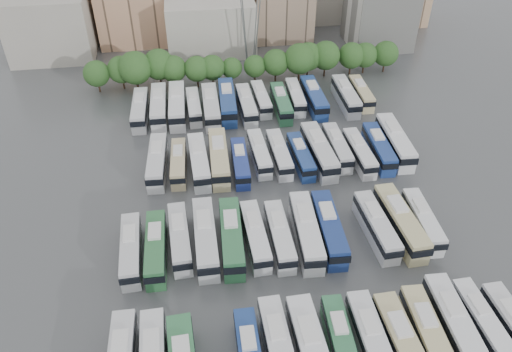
{
  "coord_description": "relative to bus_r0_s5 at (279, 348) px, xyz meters",
  "views": [
    {
      "loc": [
        -11.83,
        -53.51,
        48.6
      ],
      "look_at": [
        -3.26,
        5.35,
        3.0
      ],
      "focal_mm": 35.0,
      "sensor_mm": 36.0,
      "label": 1
    }
  ],
  "objects": [
    {
      "name": "bus_r2_s2",
      "position": [
        -9.81,
        35.62,
        -0.18
      ],
      "size": [
        2.79,
        10.88,
        3.39
      ],
      "rotation": [
        0.0,
        0.0,
        -0.04
      ],
      "color": "tan",
      "rests_on": "ground"
    },
    {
      "name": "bus_r3_s9",
      "position": [
        13.28,
        54.44,
        -0.12
      ],
      "size": [
        2.82,
        11.26,
        3.51
      ],
      "rotation": [
        0.0,
        0.0,
        -0.03
      ],
      "color": "silver",
      "rests_on": "ground"
    },
    {
      "name": "bus_r1_s1",
      "position": [
        -13.13,
        16.85,
        -0.03
      ],
      "size": [
        2.66,
        11.79,
        3.69
      ],
      "rotation": [
        0.0,
        0.0,
        -0.01
      ],
      "color": "#2E6B3C",
      "rests_on": "ground"
    },
    {
      "name": "bus_r0_s5",
      "position": [
        0.0,
        0.0,
        0.0
      ],
      "size": [
        2.89,
        12.01,
        3.75
      ],
      "rotation": [
        0.0,
        0.0,
        0.02
      ],
      "color": "silver",
      "rests_on": "ground"
    },
    {
      "name": "bus_r2_s3",
      "position": [
        -6.54,
        35.23,
        0.08
      ],
      "size": [
        3.2,
        12.54,
        3.91
      ],
      "rotation": [
        0.0,
        0.0,
        0.04
      ],
      "color": "white",
      "rests_on": "ground"
    },
    {
      "name": "bus_r3_s7",
      "position": [
        6.51,
        54.62,
        -0.16
      ],
      "size": [
        2.77,
        10.99,
        3.42
      ],
      "rotation": [
        0.0,
        0.0,
        0.04
      ],
      "color": "silver",
      "rests_on": "ground"
    },
    {
      "name": "bus_r2_s13",
      "position": [
        26.52,
        36.0,
        0.23
      ],
      "size": [
        3.47,
        13.58,
        4.23
      ],
      "rotation": [
        0.0,
        0.0,
        -0.04
      ],
      "color": "white",
      "rests_on": "ground"
    },
    {
      "name": "bus_r3_s10",
      "position": [
        16.65,
        53.2,
        0.15
      ],
      "size": [
        2.89,
        12.93,
        4.05
      ],
      "rotation": [
        0.0,
        0.0,
        0.01
      ],
      "color": "navy",
      "rests_on": "ground"
    },
    {
      "name": "bus_r0_s9",
      "position": [
        13.15,
        -1.71,
        0.06
      ],
      "size": [
        2.99,
        12.42,
        3.88
      ],
      "rotation": [
        0.0,
        0.0,
        0.02
      ],
      "color": "#BFB483",
      "rests_on": "ground"
    },
    {
      "name": "bus_r3_s8",
      "position": [
        10.03,
        52.23,
        -0.01
      ],
      "size": [
        2.72,
        11.92,
        3.73
      ],
      "rotation": [
        0.0,
        0.0,
        -0.01
      ],
      "color": "#2F6D47",
      "rests_on": "ground"
    },
    {
      "name": "bus_r2_s7",
      "position": [
        6.62,
        35.7,
        -0.11
      ],
      "size": [
        2.77,
        11.32,
        3.53
      ],
      "rotation": [
        0.0,
        0.0,
        0.03
      ],
      "color": "silver",
      "rests_on": "ground"
    },
    {
      "name": "bus_r3_s1",
      "position": [
        -13.07,
        53.98,
        0.18
      ],
      "size": [
        2.96,
        13.17,
        4.13
      ],
      "rotation": [
        0.0,
        0.0,
        -0.01
      ],
      "color": "silver",
      "rests_on": "ground"
    },
    {
      "name": "bus_r2_s12",
      "position": [
        23.3,
        34.85,
        -0.0
      ],
      "size": [
        3.04,
        12.01,
        3.74
      ],
      "rotation": [
        0.0,
        0.0,
        -0.04
      ],
      "color": "navy",
      "rests_on": "ground"
    },
    {
      "name": "bus_r2_s8",
      "position": [
        10.02,
        34.65,
        -0.18
      ],
      "size": [
        2.84,
        10.9,
        3.39
      ],
      "rotation": [
        0.0,
        0.0,
        0.04
      ],
      "color": "navy",
      "rests_on": "ground"
    },
    {
      "name": "tree_line",
      "position": [
        4.42,
        65.43,
        2.6
      ],
      "size": [
        66.18,
        8.07,
        8.5
      ],
      "color": "black",
      "rests_on": "ground"
    },
    {
      "name": "bus_r3_s5",
      "position": [
        -0.13,
        53.76,
        0.25
      ],
      "size": [
        3.48,
        13.68,
        4.26
      ],
      "rotation": [
        0.0,
        0.0,
        -0.04
      ],
      "color": "navy",
      "rests_on": "ground"
    },
    {
      "name": "bus_r2_s11",
      "position": [
        19.75,
        34.15,
        -0.1
      ],
      "size": [
        2.75,
        11.37,
        3.55
      ],
      "rotation": [
        0.0,
        0.0,
        0.02
      ],
      "color": "silver",
      "rests_on": "ground"
    },
    {
      "name": "ground",
      "position": [
        5.0,
        23.32,
        -1.84
      ],
      "size": [
        220.0,
        220.0,
        0.0
      ],
      "primitive_type": "plane",
      "color": "#424447",
      "rests_on": "ground"
    },
    {
      "name": "bus_r0_s12",
      "position": [
        23.14,
        0.07,
        -0.17
      ],
      "size": [
        2.63,
        10.91,
        3.4
      ],
      "rotation": [
        0.0,
        0.0,
        0.02
      ],
      "color": "silver",
      "rests_on": "ground"
    },
    {
      "name": "bus_r1_s11",
      "position": [
        20.03,
        16.82,
        0.19
      ],
      "size": [
        3.5,
        13.32,
        4.14
      ],
      "rotation": [
        0.0,
        0.0,
        0.05
      ],
      "color": "#C3BA86",
      "rests_on": "ground"
    },
    {
      "name": "bus_r2_s10",
      "position": [
        16.56,
        36.21,
        -0.09
      ],
      "size": [
        2.52,
        11.4,
        3.57
      ],
      "rotation": [
        0.0,
        0.0,
        0.0
      ],
      "color": "silver",
      "rests_on": "ground"
    },
    {
      "name": "bus_r0_s10",
      "position": [
        16.33,
        -0.85,
        0.01
      ],
      "size": [
        3.16,
        12.1,
        3.76
      ],
      "rotation": [
        0.0,
        0.0,
        -0.05
      ],
      "color": "#C6BB88",
      "rests_on": "ground"
    },
    {
      "name": "bus_r1_s8",
      "position": [
        10.02,
        17.1,
        0.12
      ],
      "size": [
        3.32,
        12.81,
        3.99
      ],
      "rotation": [
        0.0,
        0.0,
        -0.04
      ],
      "color": "navy",
      "rests_on": "ground"
    },
    {
      "name": "bus_r1_s0",
      "position": [
        -16.32,
        17.05,
        -0.08
      ],
      "size": [
        2.89,
        11.53,
        3.59
      ],
      "rotation": [
        0.0,
        0.0,
        0.03
      ],
      "color": "silver",
      "rests_on": "ground"
    },
    {
      "name": "bus_r0_s11",
      "position": [
        19.76,
        -0.05,
        0.1
      ],
      "size": [
        3.21,
        12.71,
        3.96
      ],
      "rotation": [
        0.0,
        0.0,
        -0.04
      ],
      "color": "silver",
      "rests_on": "ground"
    },
    {
      "name": "city_buildings",
      "position": [
        -2.46,
        95.18,
        6.03
      ],
      "size": [
        102.0,
        35.0,
        20.0
      ],
      "color": "#9E998E",
      "rests_on": "ground"
    },
    {
      "name": "bus_r2_s4",
      "position": [
        -3.3,
        35.61,
        0.19
      ],
      "size": [
        3.21,
        13.26,
        4.14
      ],
      "rotation": [
        0.0,
        0.0,
        -0.03
      ],
      "color": "#C8BA89",
      "rests_on": "ground"
    },
    {
      "name": "bus_r1_s10",
      "position": [
        16.6,
        16.72,
        0.0
      ],
      "size": [
        3.11,
        12.05,
        3.75
      ],
      "rotation": [
        0.0,
        0.0,
        0.04
      ],
      "color": "silver",
      "rests_on": "ground"
    },
    {
      "name": "bus_r1_s7",
      "position": [
        6.86,
        16.96,
        0.18
      ],
      "size": [
        3.49,
        13.22,
        4.11
      ],
      "rotation": [
        0.0,
        0.0,
        -0.05
      ],
      "color": "silver",
      "rests_on": "ground"
    },
    {
      "name": "bus_r0_s7",
      "position": [
        6.79,
        -0.08,
        -0.17
      ],
      "size": [
        2.91,
        10.93,
        3.4
      ],
      "rotation": [
        0.0,
        0.0,
        -0.05
      ],
      "color": "#307248",
      "rests_on": "ground"
    },
    {
      "name": "bus_r2_s1",
      "position": [
        -13.17,
        36.17,
        0.06
      ],
      "size": [
        3.32,
        12.48,
        3.88
      ],
      "rotation": [
        0.0,
        0.0,
        -0.05
      ],
      "color": "silver",
      "rests_on": "ground"
    },
    {
      "name": "bus_r0_s8",
      "position": [
        10.02,
        -0.86,
        0.03
      ],
      "size": [
        2.78,
        12.18,
        3.81
      ],
      "rotation": [
        0.0,
        0.0,
        -0.01
      ],
      "color": "silver",
      "rests_on": "ground"
    },
    {
      "name": "bus_r2_s9",
      "position": [
        13.15,
        35.15,
        0.22
      ],
      "size": [
        3.57,
        13.49,
        4.19
      ],
      "rotation": [
        0.0,
        0.0,
        0.05
      ],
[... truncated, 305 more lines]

